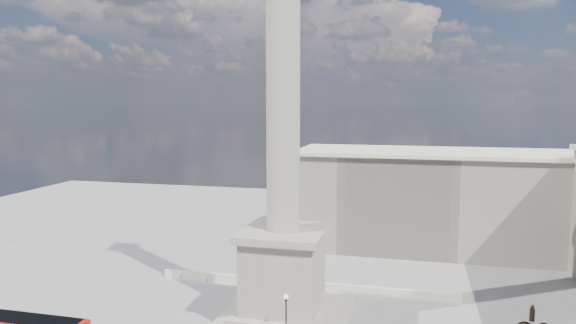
# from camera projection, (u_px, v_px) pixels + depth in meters

# --- Properties ---
(nelsons_column) EXTENTS (14.00, 14.00, 49.85)m
(nelsons_column) POSITION_uv_depth(u_px,v_px,m) (283.00, 211.00, 55.76)
(nelsons_column) COLOR #A39987
(nelsons_column) RESTS_ON ground
(balustrade_wall) EXTENTS (40.00, 0.60, 1.10)m
(balustrade_wall) POSITION_uv_depth(u_px,v_px,m) (304.00, 285.00, 67.84)
(balustrade_wall) COLOR beige
(balustrade_wall) RESTS_ON ground
(building_northeast) EXTENTS (51.00, 17.00, 16.60)m
(building_northeast) POSITION_uv_depth(u_px,v_px,m) (451.00, 200.00, 85.39)
(building_northeast) COLOR #B8AC97
(building_northeast) RESTS_ON ground
(victorian_lamp) EXTENTS (0.50, 0.50, 5.81)m
(victorian_lamp) POSITION_uv_depth(u_px,v_px,m) (286.00, 317.00, 50.87)
(victorian_lamp) COLOR black
(victorian_lamp) RESTS_ON ground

